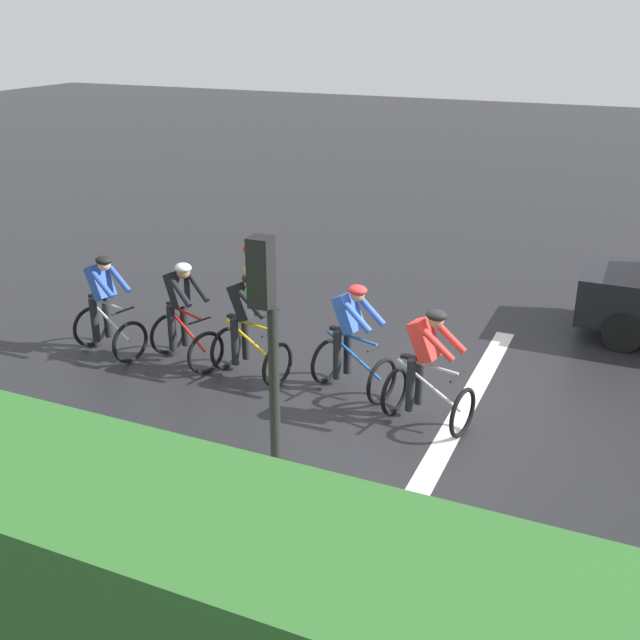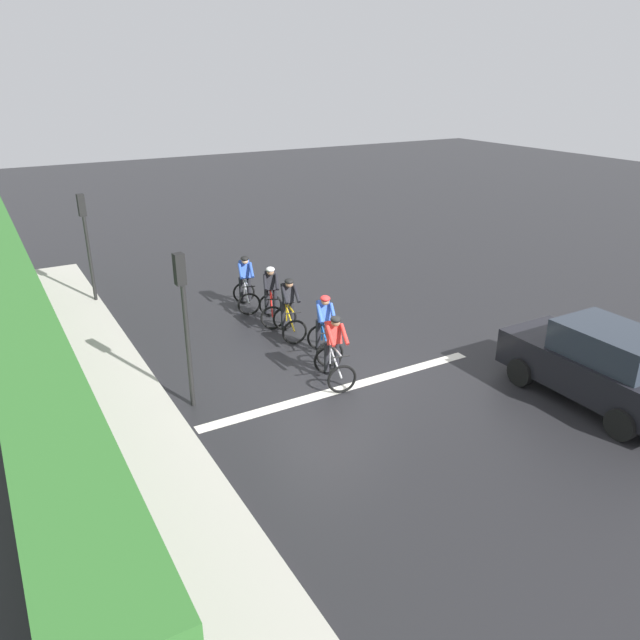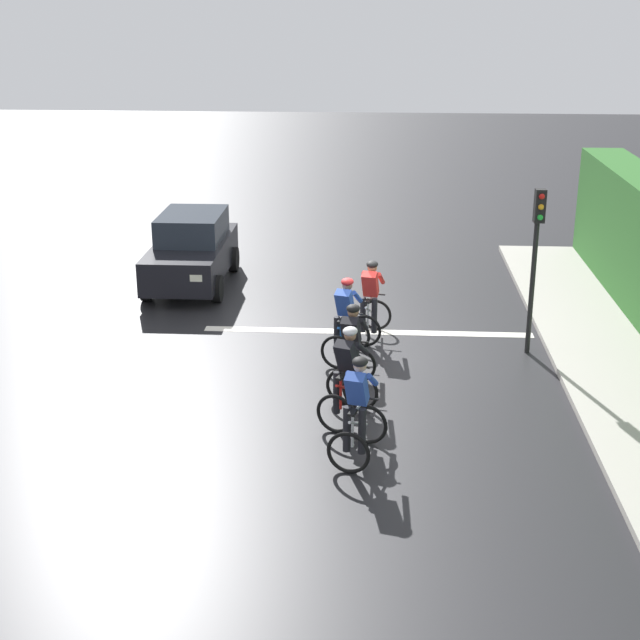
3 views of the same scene
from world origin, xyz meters
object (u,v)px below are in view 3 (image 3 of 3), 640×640
Objects in this scene: cyclist_fourth at (346,322)px; car_black at (192,250)px; cyclist_trailing at (371,302)px; traffic_light_near_crossing at (536,246)px; cyclist_lead at (358,412)px; cyclist_mid at (351,352)px; cyclist_second at (347,378)px.

cyclist_fourth is 0.40× the size of car_black.
traffic_light_near_crossing reaches higher than cyclist_trailing.
cyclist_lead and cyclist_trailing have the same top height.
traffic_light_near_crossing is at bearing -170.72° from cyclist_fourth.
cyclist_mid is at bearing 83.74° from cyclist_trailing.
cyclist_lead is at bearing 98.55° from cyclist_second.
cyclist_lead is 9.87m from car_black.
cyclist_second is (0.20, -1.32, 0.00)m from cyclist_lead.
cyclist_lead and cyclist_fourth have the same top height.
cyclist_second is at bearing 88.41° from cyclist_mid.
cyclist_fourth is at bearing -84.18° from cyclist_mid.
cyclist_lead is 5.90m from traffic_light_near_crossing.
car_black is (4.09, -7.57, 0.08)m from cyclist_second.
cyclist_mid is 4.35m from traffic_light_near_crossing.
cyclist_mid is at bearing 95.82° from cyclist_fourth.
cyclist_fourth is at bearing 9.28° from traffic_light_near_crossing.
cyclist_second is 4.01m from cyclist_trailing.
cyclist_lead is 5.32m from cyclist_trailing.
car_black reaches higher than cyclist_trailing.
cyclist_fourth and cyclist_trailing have the same top height.
cyclist_second is 0.40× the size of car_black.
cyclist_trailing is 0.50× the size of traffic_light_near_crossing.
cyclist_trailing is 3.53m from traffic_light_near_crossing.
cyclist_mid and cyclist_trailing have the same top height.
car_black is (4.28, -8.90, 0.08)m from cyclist_lead.
cyclist_lead is at bearing 115.72° from car_black.
traffic_light_near_crossing is at bearing -136.40° from cyclist_second.
cyclist_fourth is (0.33, -4.07, 0.00)m from cyclist_lead.
cyclist_lead and cyclist_second have the same top height.
cyclist_second is 1.16m from cyclist_mid.
traffic_light_near_crossing reaches higher than cyclist_fourth.
car_black is at bearing -57.30° from cyclist_mid.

